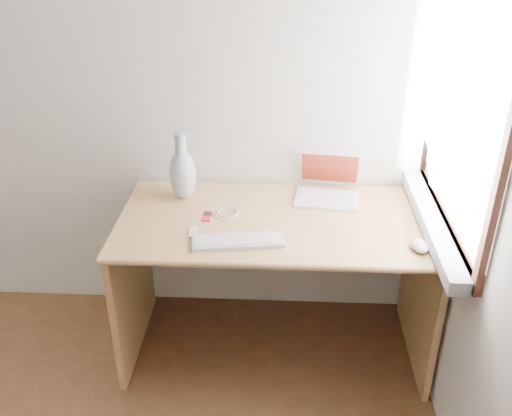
{
  "coord_description": "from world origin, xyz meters",
  "views": [
    {
      "loc": [
        1.05,
        -0.81,
        1.99
      ],
      "look_at": [
        0.94,
        1.35,
        0.81
      ],
      "focal_mm": 40.0,
      "sensor_mm": 36.0,
      "label": 1
    }
  ],
  "objects_px": {
    "laptop": "(326,188)",
    "external_keyboard": "(238,241)",
    "desk": "(276,249)",
    "vase": "(182,172)"
  },
  "relations": [
    {
      "from": "vase",
      "to": "laptop",
      "type": "bearing_deg",
      "value": 3.76
    },
    {
      "from": "laptop",
      "to": "external_keyboard",
      "type": "distance_m",
      "value": 0.58
    },
    {
      "from": "vase",
      "to": "external_keyboard",
      "type": "bearing_deg",
      "value": -53.46
    },
    {
      "from": "desk",
      "to": "external_keyboard",
      "type": "xyz_separation_m",
      "value": [
        -0.15,
        -0.29,
        0.22
      ]
    },
    {
      "from": "laptop",
      "to": "vase",
      "type": "height_order",
      "value": "vase"
    },
    {
      "from": "laptop",
      "to": "external_keyboard",
      "type": "xyz_separation_m",
      "value": [
        -0.38,
        -0.43,
        -0.04
      ]
    },
    {
      "from": "external_keyboard",
      "to": "vase",
      "type": "relative_size",
      "value": 1.21
    },
    {
      "from": "desk",
      "to": "vase",
      "type": "height_order",
      "value": "vase"
    },
    {
      "from": "external_keyboard",
      "to": "vase",
      "type": "distance_m",
      "value": 0.5
    },
    {
      "from": "desk",
      "to": "external_keyboard",
      "type": "height_order",
      "value": "external_keyboard"
    }
  ]
}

